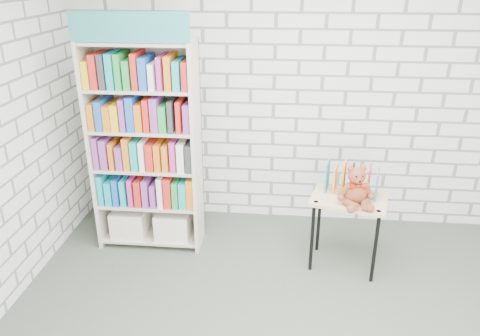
{
  "coord_description": "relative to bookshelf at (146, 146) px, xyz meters",
  "views": [
    {
      "loc": [
        -0.12,
        -2.55,
        2.5
      ],
      "look_at": [
        -0.47,
        0.95,
        1.0
      ],
      "focal_mm": 35.0,
      "sensor_mm": 36.0,
      "label": 1
    }
  ],
  "objects": [
    {
      "name": "display_table",
      "position": [
        1.83,
        -0.24,
        -0.41
      ],
      "size": [
        0.71,
        0.57,
        0.68
      ],
      "color": "tan",
      "rests_on": "ground"
    },
    {
      "name": "room_shell",
      "position": [
        1.37,
        -1.36,
        0.79
      ],
      "size": [
        4.52,
        4.02,
        2.81
      ],
      "color": "silver",
      "rests_on": "ground"
    },
    {
      "name": "teddy_bear",
      "position": [
        1.86,
        -0.34,
        -0.18
      ],
      "size": [
        0.31,
        0.3,
        0.34
      ],
      "color": "brown",
      "rests_on": "display_table"
    },
    {
      "name": "bookshelf",
      "position": [
        0.0,
        0.0,
        0.0
      ],
      "size": [
        0.98,
        0.38,
        2.19
      ],
      "color": "beige",
      "rests_on": "ground"
    },
    {
      "name": "table_books",
      "position": [
        1.86,
        -0.14,
        -0.19
      ],
      "size": [
        0.47,
        0.29,
        0.26
      ],
      "color": "teal",
      "rests_on": "display_table"
    }
  ]
}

